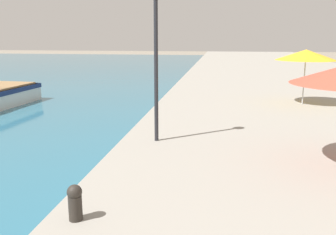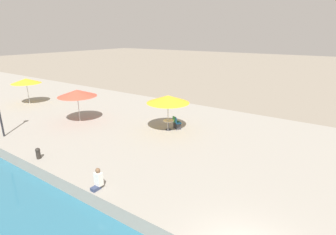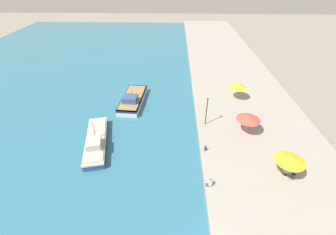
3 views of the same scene
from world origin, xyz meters
TOP-DOWN VIEW (x-y plane):
  - water_basin at (-28.00, 37.00)m, footprint 56.00×90.00m
  - quay_promenade at (8.00, 37.00)m, footprint 16.00×90.00m
  - fishing_boat_near at (-12.86, 13.57)m, footprint 4.27×9.36m
  - fishing_boat_mid at (-9.93, 23.84)m, footprint 3.78×8.80m
  - cafe_umbrella_pink at (8.39, 8.76)m, footprint 3.02×3.02m
  - cafe_umbrella_white at (6.15, 15.83)m, footprint 2.99×2.99m
  - cafe_umbrella_striped at (6.83, 24.61)m, footprint 2.76×2.76m
  - cafe_table at (8.52, 8.81)m, footprint 0.80×0.80m
  - cafe_chair_left at (9.07, 8.34)m, footprint 0.59×0.58m
  - cafe_chair_right at (9.20, 8.57)m, footprint 0.54×0.52m
  - person_at_quay at (0.46, 7.16)m, footprint 0.54×0.36m
  - mooring_bollard at (0.58, 12.24)m, footprint 0.26×0.26m
  - lamppost at (1.10, 17.44)m, footprint 0.36×0.36m

SIDE VIEW (x-z plane):
  - water_basin at x=-28.00m, z-range 0.00..0.04m
  - quay_promenade at x=8.00m, z-range 0.00..0.76m
  - fishing_boat_near at x=-12.86m, z-range -0.96..2.37m
  - fishing_boat_mid at x=-9.93m, z-range -1.02..2.51m
  - cafe_chair_left at x=9.07m, z-range 0.63..1.54m
  - cafe_chair_right at x=9.20m, z-range 0.63..1.54m
  - mooring_bollard at x=0.58m, z-range 0.78..1.44m
  - person_at_quay at x=0.46m, z-range 0.70..1.70m
  - cafe_table at x=8.52m, z-range 0.92..1.66m
  - cafe_umbrella_striped at x=6.83m, z-range 1.78..4.32m
  - cafe_umbrella_white at x=6.15m, z-range 1.78..4.35m
  - cafe_umbrella_pink at x=8.39m, z-range 1.80..4.42m
  - lamppost at x=1.10m, z-range 1.57..6.13m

